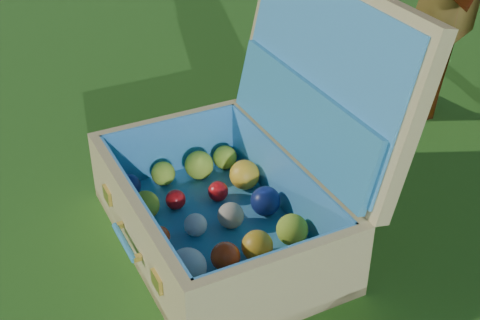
# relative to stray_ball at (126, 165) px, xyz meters

# --- Properties ---
(ground) EXTENTS (60.00, 60.00, 0.00)m
(ground) POSITION_rel_stray_ball_xyz_m (0.44, 0.04, -0.04)
(ground) COLOR #215114
(ground) RESTS_ON ground
(stray_ball) EXTENTS (0.08, 0.08, 0.08)m
(stray_ball) POSITION_rel_stray_ball_xyz_m (0.00, 0.00, 0.00)
(stray_ball) COLOR teal
(stray_ball) RESTS_ON ground
(suitcase) EXTENTS (0.86, 0.82, 0.65)m
(suitcase) POSITION_rel_stray_ball_xyz_m (0.45, 0.04, 0.14)
(suitcase) COLOR tan
(suitcase) RESTS_ON ground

